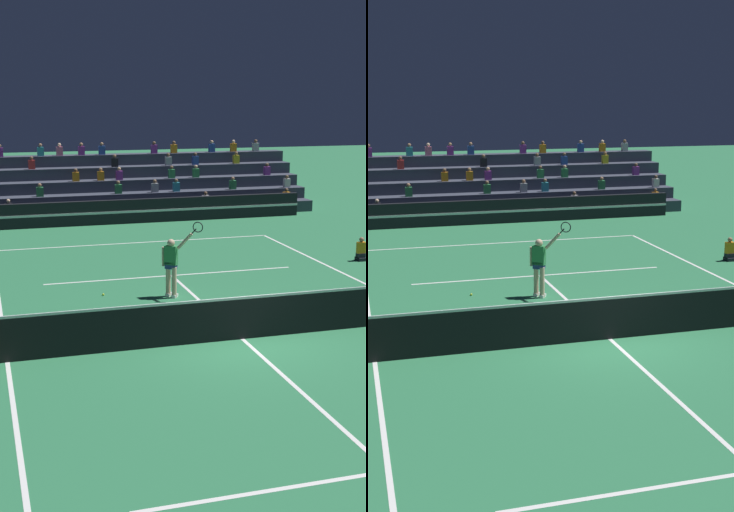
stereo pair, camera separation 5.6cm
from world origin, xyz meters
TOP-DOWN VIEW (x-y plane):
  - ground_plane at (0.00, 0.00)m, footprint 120.00×120.00m
  - court_lines at (0.00, 0.00)m, footprint 11.10×23.90m
  - tennis_net at (0.00, 0.00)m, footprint 12.00×0.10m
  - sponsor_banner_wall at (0.00, 16.32)m, footprint 18.00×0.26m
  - bleacher_stand at (0.00, 20.13)m, footprint 20.57×4.75m
  - ball_kid_courtside at (7.00, 6.64)m, footprint 0.30×0.36m
  - tennis_player at (-0.65, 4.01)m, footprint 1.07×0.88m
  - tennis_ball at (-2.55, 4.69)m, footprint 0.07×0.07m

SIDE VIEW (x-z plane):
  - ground_plane at x=0.00m, z-range 0.00..0.00m
  - court_lines at x=0.00m, z-range 0.00..0.01m
  - tennis_ball at x=-2.55m, z-range 0.00..0.07m
  - ball_kid_courtside at x=7.00m, z-range -0.09..0.75m
  - tennis_net at x=0.00m, z-range -0.01..1.09m
  - sponsor_banner_wall at x=0.00m, z-range 0.00..1.10m
  - tennis_player at x=-0.65m, z-range -0.18..2.14m
  - bleacher_stand at x=0.00m, z-range -0.67..2.71m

